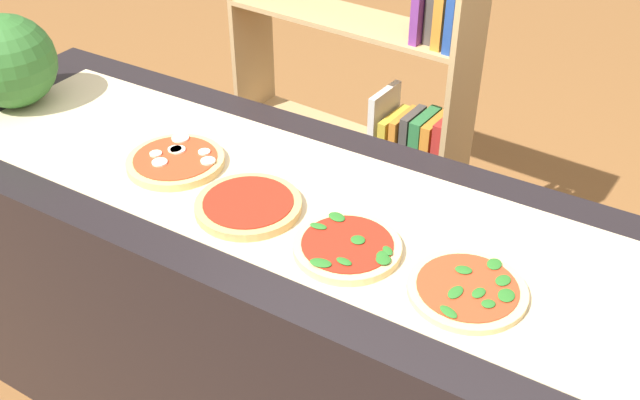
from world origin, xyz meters
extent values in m
cube|color=black|center=(0.00, 0.00, 0.46)|extent=(2.50, 0.74, 0.91)
cube|color=beige|center=(0.00, 0.00, 0.91)|extent=(2.15, 0.53, 0.00)
cylinder|color=#DBB26B|center=(-0.43, -0.04, 0.92)|extent=(0.26, 0.26, 0.02)
cylinder|color=red|center=(-0.43, -0.04, 0.94)|extent=(0.22, 0.22, 0.00)
cylinder|color=#EFE5CC|center=(-0.48, -0.05, 0.94)|extent=(0.03, 0.03, 0.00)
cylinder|color=#EFE5CC|center=(-0.44, -0.01, 0.94)|extent=(0.04, 0.04, 0.00)
cylinder|color=#EFE5CC|center=(-0.34, -0.01, 0.94)|extent=(0.04, 0.04, 0.00)
cylinder|color=#EFE5CC|center=(-0.37, 0.02, 0.94)|extent=(0.03, 0.03, 0.00)
cylinder|color=#EFE5CC|center=(-0.44, -0.08, 0.94)|extent=(0.04, 0.04, 0.00)
cylinder|color=#EFE5CC|center=(-0.45, -0.01, 0.94)|extent=(0.04, 0.04, 0.00)
cylinder|color=#EFE5CC|center=(-0.48, 0.04, 0.94)|extent=(0.05, 0.05, 0.00)
cylinder|color=tan|center=(-0.14, -0.10, 0.92)|extent=(0.26, 0.26, 0.02)
cylinder|color=#AD2314|center=(-0.14, -0.10, 0.94)|extent=(0.22, 0.22, 0.00)
cylinder|color=#E5C17F|center=(0.14, -0.12, 0.92)|extent=(0.25, 0.25, 0.02)
cylinder|color=#AD2314|center=(0.14, -0.12, 0.93)|extent=(0.21, 0.21, 0.00)
ellipsoid|color=#286B23|center=(0.17, -0.18, 0.94)|extent=(0.04, 0.02, 0.00)
ellipsoid|color=#286B23|center=(0.23, -0.10, 0.94)|extent=(0.04, 0.04, 0.00)
ellipsoid|color=#286B23|center=(0.16, -0.10, 0.94)|extent=(0.04, 0.04, 0.00)
ellipsoid|color=#286B23|center=(0.06, -0.10, 0.94)|extent=(0.04, 0.03, 0.00)
ellipsoid|color=#286B23|center=(0.07, -0.05, 0.94)|extent=(0.05, 0.04, 0.00)
ellipsoid|color=#286B23|center=(0.24, -0.13, 0.94)|extent=(0.04, 0.05, 0.00)
ellipsoid|color=#286B23|center=(0.23, -0.12, 0.94)|extent=(0.03, 0.04, 0.00)
ellipsoid|color=#286B23|center=(0.13, -0.21, 0.94)|extent=(0.05, 0.04, 0.00)
cylinder|color=#E5C17F|center=(0.43, -0.11, 0.92)|extent=(0.25, 0.25, 0.01)
cylinder|color=red|center=(0.43, -0.11, 0.93)|extent=(0.21, 0.21, 0.00)
ellipsoid|color=#286B23|center=(0.45, -0.12, 0.93)|extent=(0.03, 0.04, 0.00)
ellipsoid|color=#286B23|center=(0.42, -0.20, 0.93)|extent=(0.05, 0.04, 0.00)
ellipsoid|color=#286B23|center=(0.40, -0.06, 0.93)|extent=(0.04, 0.04, 0.00)
ellipsoid|color=#286B23|center=(0.41, -0.14, 0.93)|extent=(0.03, 0.05, 0.00)
ellipsoid|color=#286B23|center=(0.45, -0.01, 0.93)|extent=(0.03, 0.04, 0.00)
ellipsoid|color=#286B23|center=(0.48, -0.14, 0.93)|extent=(0.04, 0.04, 0.00)
ellipsoid|color=#286B23|center=(0.50, -0.09, 0.93)|extent=(0.04, 0.04, 0.00)
ellipsoid|color=#286B23|center=(0.48, -0.05, 0.93)|extent=(0.04, 0.05, 0.00)
sphere|color=#2D6628|center=(-1.07, -0.01, 1.05)|extent=(0.28, 0.28, 0.28)
cube|color=tan|center=(0.02, 0.89, 0.75)|extent=(0.04, 0.24, 1.49)
cube|color=tan|center=(-0.90, 0.96, 0.75)|extent=(0.04, 0.24, 1.49)
cube|color=tan|center=(-0.44, 0.92, 0.01)|extent=(0.91, 0.30, 0.02)
cube|color=#2D753D|center=(-0.01, 0.90, 0.14)|extent=(0.04, 0.18, 0.24)
cube|color=#234799|center=(-0.06, 0.90, 0.10)|extent=(0.05, 0.15, 0.17)
cube|color=#B22823|center=(-0.10, 0.90, 0.13)|extent=(0.04, 0.18, 0.22)
cube|color=#47423D|center=(-0.14, 0.90, 0.14)|extent=(0.04, 0.13, 0.24)
cube|color=silver|center=(-0.18, 0.91, 0.10)|extent=(0.05, 0.20, 0.17)
cube|color=tan|center=(-0.44, 0.92, 0.50)|extent=(0.91, 0.30, 0.02)
cube|color=#B22823|center=(-0.02, 0.90, 0.62)|extent=(0.05, 0.19, 0.23)
cube|color=orange|center=(-0.06, 0.90, 0.61)|extent=(0.05, 0.19, 0.21)
cube|color=#2D753D|center=(-0.11, 0.90, 0.61)|extent=(0.05, 0.17, 0.20)
cube|color=#47423D|center=(-0.16, 0.91, 0.61)|extent=(0.04, 0.15, 0.20)
cube|color=orange|center=(-0.19, 0.91, 0.60)|extent=(0.04, 0.17, 0.18)
cube|color=gold|center=(-0.23, 0.91, 0.59)|extent=(0.04, 0.18, 0.17)
cube|color=silver|center=(-0.28, 0.91, 0.64)|extent=(0.04, 0.19, 0.25)
cube|color=tan|center=(-0.44, 0.92, 0.99)|extent=(0.91, 0.30, 0.02)
cube|color=#234799|center=(-0.01, 0.90, 1.10)|extent=(0.04, 0.20, 0.21)
cube|color=orange|center=(-0.06, 0.90, 1.09)|extent=(0.05, 0.19, 0.17)
cube|color=#47423D|center=(-0.10, 0.90, 1.12)|extent=(0.04, 0.13, 0.23)
cube|color=#753384|center=(-0.13, 0.90, 1.09)|extent=(0.04, 0.20, 0.18)
camera|label=1|loc=(0.75, -1.23, 1.95)|focal=40.72mm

